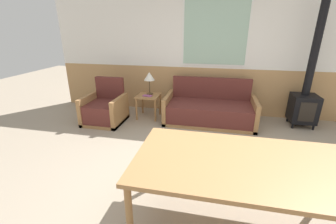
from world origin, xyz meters
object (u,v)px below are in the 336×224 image
Objects in this scene: side_table at (148,99)px; dining_table at (243,167)px; wood_stove at (306,96)px; couch at (209,110)px; armchair at (105,110)px; table_lamp at (149,77)px.

side_table is 0.26× the size of dining_table.
wood_stove is (1.44, 2.85, -0.07)m from dining_table.
couch is 2.05× the size of armchair.
armchair is 1.84× the size of table_lamp.
table_lamp is (-1.30, 0.08, 0.63)m from couch.
side_table is 3.14m from wood_stove.
table_lamp is 0.25× the size of dining_table.
side_table is 0.21× the size of wood_stove.
wood_stove is (3.13, 0.21, 0.22)m from side_table.
side_table is at bearing 13.93° from armchair.
armchair is at bearing 138.51° from dining_table.
armchair is 0.46× the size of dining_table.
wood_stove reaches higher than armchair.
side_table is 3.15m from dining_table.
armchair reaches higher than dining_table.
side_table is 0.48m from table_lamp.
table_lamp is at bearing 82.19° from side_table.
dining_table is at bearing -58.53° from table_lamp.
wood_stove reaches higher than dining_table.
dining_table is (0.37, -2.65, 0.44)m from couch.
table_lamp is at bearing -177.70° from wood_stove.
table_lamp reaches higher than armchair.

